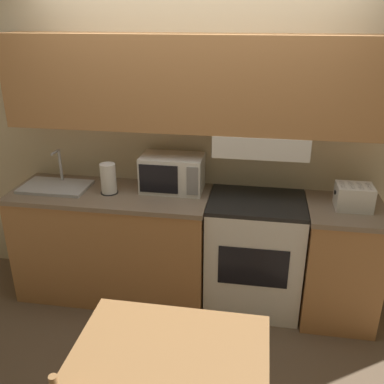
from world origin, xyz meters
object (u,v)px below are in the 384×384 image
Objects in this scene: microwave at (172,173)px; sink_basin at (56,186)px; dining_table at (171,372)px; paper_towel_roll at (108,179)px; stove_range at (254,254)px; toaster at (354,197)px.

sink_basin is at bearing -172.93° from microwave.
microwave is at bearing 101.38° from dining_table.
microwave is 2.02× the size of paper_towel_roll.
microwave is at bearing 16.15° from paper_towel_roll.
paper_towel_roll is (-1.14, -0.04, 0.58)m from stove_range.
sink_basin is at bearing 130.98° from dining_table.
dining_table is at bearing -78.62° from microwave.
toaster is at bearing 54.12° from dining_table.
sink_basin is (-0.93, -0.12, -0.12)m from microwave.
stove_range is 1.28m from paper_towel_roll.
toaster reaches higher than dining_table.
dining_table is at bearing -103.79° from stove_range.
toaster is at bearing 0.54° from paper_towel_roll.
paper_towel_roll is 1.67m from dining_table.
paper_towel_roll is at bearing -179.46° from toaster.
microwave is 0.50m from paper_towel_roll.
paper_towel_roll is (-1.82, -0.02, 0.03)m from toaster.
paper_towel_roll reaches higher than dining_table.
dining_table is (-0.36, -1.45, 0.17)m from stove_range.
sink_basin reaches higher than toaster.
sink_basin reaches higher than stove_range.
stove_range reaches higher than dining_table.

